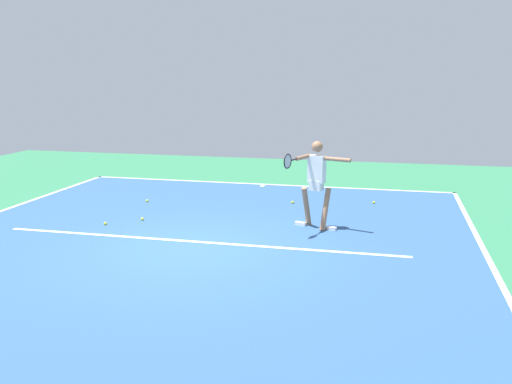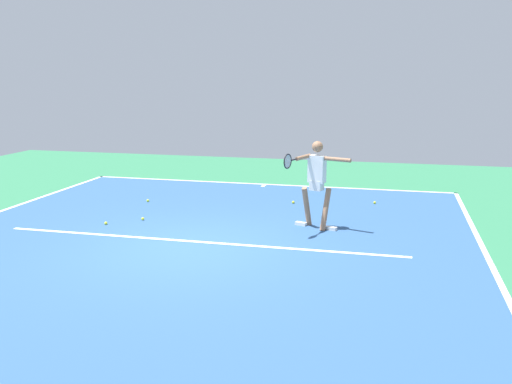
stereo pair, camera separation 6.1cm
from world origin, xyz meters
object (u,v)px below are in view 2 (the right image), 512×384
object	(u,v)px
tennis_ball_by_sideline	(293,202)
tennis_ball_far_corner	(106,223)
tennis_player	(316,178)
tennis_ball_near_service_line	(375,203)
tennis_ball_by_baseline	(143,219)
tennis_ball_centre_court	(148,201)

from	to	relation	value
tennis_ball_by_sideline	tennis_ball_far_corner	bearing A→B (deg)	39.85
tennis_player	tennis_ball_far_corner	xyz separation A→B (m)	(4.32, 0.79, -1.01)
tennis_ball_near_service_line	tennis_player	bearing A→B (deg)	66.59
tennis_ball_near_service_line	tennis_ball_far_corner	size ratio (longest dim) A/B	1.00
tennis_ball_by_baseline	tennis_ball_near_service_line	world-z (taller)	same
tennis_ball_near_service_line	tennis_ball_far_corner	world-z (taller)	same
tennis_ball_far_corner	tennis_ball_by_sideline	xyz separation A→B (m)	(-3.49, -2.91, 0.00)
tennis_player	tennis_ball_far_corner	size ratio (longest dim) A/B	27.46
tennis_ball_by_baseline	tennis_ball_centre_court	size ratio (longest dim) A/B	1.00
tennis_ball_centre_court	tennis_player	bearing A→B (deg)	161.87
tennis_ball_by_baseline	tennis_ball_by_sideline	size ratio (longest dim) A/B	1.00
tennis_ball_by_sideline	tennis_ball_by_baseline	bearing A→B (deg)	39.40
tennis_player	tennis_ball_by_sideline	world-z (taller)	tennis_player
tennis_ball_far_corner	tennis_ball_by_sideline	world-z (taller)	same
tennis_player	tennis_ball_by_sideline	size ratio (longest dim) A/B	27.46
tennis_ball_near_service_line	tennis_ball_centre_court	world-z (taller)	same
tennis_ball_centre_court	tennis_ball_by_sideline	bearing A→B (deg)	-169.02
tennis_ball_near_service_line	tennis_ball_by_sideline	distance (m)	1.99
tennis_ball_near_service_line	tennis_ball_by_sideline	xyz separation A→B (m)	(1.94, 0.44, 0.00)
tennis_ball_by_baseline	tennis_ball_by_sideline	distance (m)	3.74
tennis_ball_far_corner	tennis_ball_near_service_line	bearing A→B (deg)	-148.34
tennis_ball_near_service_line	tennis_ball_centre_court	size ratio (longest dim) A/B	1.00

